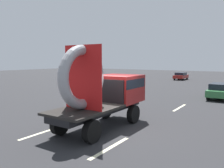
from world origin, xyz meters
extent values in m
plane|color=#28282B|center=(0.00, 0.00, 0.00)|extent=(120.00, 120.00, 0.00)
cylinder|color=black|center=(-1.24, 1.25, 0.44)|extent=(0.28, 0.89, 0.89)
cylinder|color=black|center=(0.46, 1.25, 0.44)|extent=(0.28, 0.89, 0.89)
cylinder|color=black|center=(-1.24, -2.05, 0.44)|extent=(0.28, 0.89, 0.89)
cylinder|color=black|center=(0.46, -2.05, 0.44)|extent=(0.28, 0.89, 0.89)
cube|color=black|center=(-0.39, -0.39, 0.88)|extent=(1.30, 5.28, 0.25)
cube|color=maroon|center=(-0.39, 1.25, 1.68)|extent=(2.00, 2.00, 1.35)
cube|color=black|center=(-0.39, 1.20, 1.97)|extent=(2.02, 1.90, 0.44)
cube|color=black|center=(-0.39, -1.39, 1.05)|extent=(2.00, 3.28, 0.10)
cube|color=black|center=(-0.39, 0.20, 1.65)|extent=(1.80, 0.08, 1.10)
torus|color=#9E9EA3|center=(-0.39, -1.54, 2.41)|extent=(0.42, 2.62, 2.62)
cube|color=red|center=(-0.39, -1.54, 2.41)|extent=(1.90, 0.03, 2.62)
cylinder|color=black|center=(2.29, 12.67, 0.29)|extent=(0.20, 0.59, 0.59)
cylinder|color=black|center=(2.29, 10.21, 0.29)|extent=(0.20, 0.59, 0.59)
cube|color=#33723F|center=(3.00, 11.44, 0.54)|extent=(1.65, 3.84, 0.50)
cube|color=black|center=(3.00, 11.35, 1.02)|extent=(1.48, 2.15, 0.46)
cube|color=beige|center=(-2.09, -2.34, 0.00)|extent=(0.16, 2.20, 0.01)
cube|color=beige|center=(-2.09, 5.53, 0.00)|extent=(0.16, 2.69, 0.01)
cube|color=beige|center=(1.31, -2.08, 0.00)|extent=(0.16, 2.40, 0.01)
cube|color=beige|center=(1.31, 6.09, 0.00)|extent=(0.16, 2.51, 0.01)
cylinder|color=black|center=(-5.70, 28.84, 0.27)|extent=(0.19, 0.55, 0.55)
cylinder|color=black|center=(-4.36, 28.84, 0.27)|extent=(0.19, 0.55, 0.55)
cylinder|color=black|center=(-5.70, 26.54, 0.27)|extent=(0.19, 0.55, 0.55)
cylinder|color=black|center=(-4.36, 26.54, 0.27)|extent=(0.19, 0.55, 0.55)
cube|color=maroon|center=(-5.03, 27.69, 0.51)|extent=(1.54, 3.59, 0.47)
cube|color=black|center=(-5.03, 27.60, 0.96)|extent=(1.38, 2.01, 0.43)
camera|label=1|loc=(5.63, -8.51, 3.10)|focal=36.21mm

